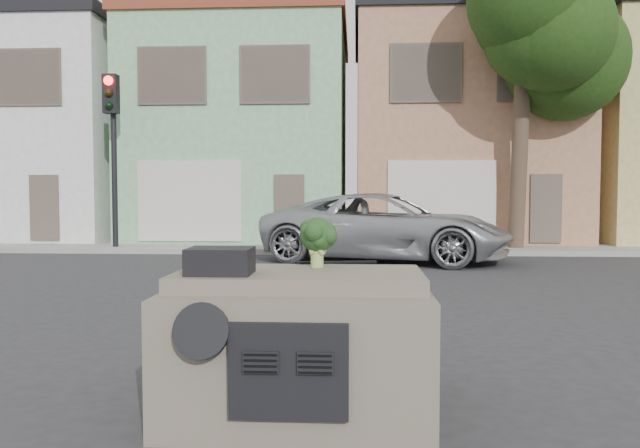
{
  "coord_description": "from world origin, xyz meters",
  "views": [
    {
      "loc": [
        0.44,
        -7.99,
        1.75
      ],
      "look_at": [
        -0.05,
        0.5,
        1.3
      ],
      "focal_mm": 35.0,
      "sensor_mm": 36.0,
      "label": 1
    }
  ],
  "objects": [
    {
      "name": "townhouse_white",
      "position": [
        -11.0,
        14.5,
        3.77
      ],
      "size": [
        7.2,
        8.2,
        7.55
      ],
      "primitive_type": "cube",
      "color": "white",
      "rests_on": "ground"
    },
    {
      "name": "townhouse_mint",
      "position": [
        -3.5,
        14.5,
        3.77
      ],
      "size": [
        7.2,
        8.2,
        7.55
      ],
      "primitive_type": "cube",
      "color": "#87C08C",
      "rests_on": "ground"
    },
    {
      "name": "wiper_arm",
      "position": [
        0.28,
        -2.62,
        1.13
      ],
      "size": [
        0.69,
        0.15,
        0.02
      ],
      "primitive_type": "cube",
      "rotation": [
        0.0,
        0.0,
        0.17
      ],
      "color": "black",
      "rests_on": "car_dashboard"
    },
    {
      "name": "traffic_signal",
      "position": [
        -6.5,
        9.5,
        2.55
      ],
      "size": [
        0.4,
        0.4,
        5.1
      ],
      "primitive_type": "cube",
      "color": "black",
      "rests_on": "ground"
    },
    {
      "name": "silver_pickup",
      "position": [
        1.21,
        7.64,
        0.0
      ],
      "size": [
        6.62,
        4.2,
        1.7
      ],
      "primitive_type": "imported",
      "rotation": [
        0.0,
        0.0,
        1.33
      ],
      "color": "#ABADB1",
      "rests_on": "ground"
    },
    {
      "name": "sidewalk",
      "position": [
        0.0,
        10.5,
        0.07
      ],
      "size": [
        40.0,
        3.0,
        0.15
      ],
      "primitive_type": "cube",
      "color": "gray",
      "rests_on": "ground"
    },
    {
      "name": "tree_near",
      "position": [
        5.0,
        9.8,
        4.25
      ],
      "size": [
        4.4,
        4.0,
        8.5
      ],
      "primitive_type": "cube",
      "color": "#203C12",
      "rests_on": "ground"
    },
    {
      "name": "broccoli",
      "position": [
        0.12,
        -2.88,
        1.33
      ],
      "size": [
        0.35,
        0.35,
        0.42
      ],
      "primitive_type": "cube",
      "rotation": [
        0.0,
        0.0,
        0.0
      ],
      "color": "#1B3617",
      "rests_on": "car_dashboard"
    },
    {
      "name": "car_dashboard",
      "position": [
        0.0,
        -3.0,
        0.56
      ],
      "size": [
        2.0,
        1.8,
        1.12
      ],
      "primitive_type": "cube",
      "color": "#6E6455",
      "rests_on": "ground"
    },
    {
      "name": "instrument_hump",
      "position": [
        -0.58,
        -3.35,
        1.22
      ],
      "size": [
        0.48,
        0.38,
        0.2
      ],
      "primitive_type": "cube",
      "color": "black",
      "rests_on": "car_dashboard"
    },
    {
      "name": "ground_plane",
      "position": [
        0.0,
        0.0,
        0.0
      ],
      "size": [
        120.0,
        120.0,
        0.0
      ],
      "primitive_type": "plane",
      "color": "#303033",
      "rests_on": "ground"
    },
    {
      "name": "townhouse_tan",
      "position": [
        4.0,
        14.5,
        3.77
      ],
      "size": [
        7.2,
        8.2,
        7.55
      ],
      "primitive_type": "cube",
      "color": "tan",
      "rests_on": "ground"
    }
  ]
}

